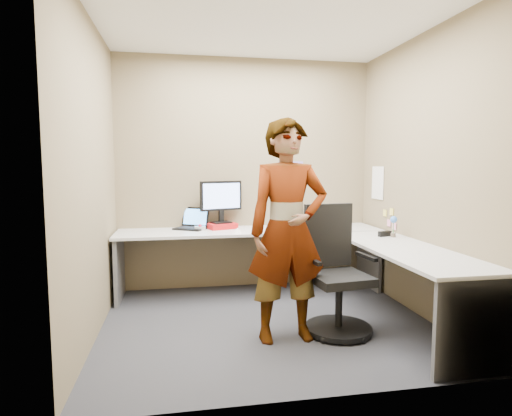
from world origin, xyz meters
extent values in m
plane|color=#27272C|center=(0.00, 0.00, 0.00)|extent=(3.00, 3.00, 0.00)
plane|color=brown|center=(0.00, 1.30, 1.35)|extent=(3.00, 0.00, 3.00)
plane|color=brown|center=(1.50, 0.00, 1.35)|extent=(0.00, 2.70, 2.70)
plane|color=brown|center=(-1.50, 0.00, 1.35)|extent=(0.00, 2.70, 2.70)
plane|color=white|center=(0.00, 0.00, 2.70)|extent=(3.00, 3.00, 0.00)
cube|color=#B8B8B8|center=(0.00, 0.98, 0.71)|extent=(2.96, 0.65, 0.03)
cube|color=#B8B8B8|center=(1.18, -0.32, 0.71)|extent=(0.65, 1.91, 0.03)
cube|color=#59595B|center=(-1.44, 0.98, 0.35)|extent=(0.04, 0.60, 0.70)
cube|color=#59595B|center=(1.44, 0.98, 0.35)|extent=(0.04, 0.60, 0.70)
cube|color=#59595B|center=(1.18, -1.24, 0.35)|extent=(0.60, 0.04, 0.70)
cube|color=#B41213|center=(-0.31, 1.11, 0.76)|extent=(0.38, 0.32, 0.06)
cube|color=black|center=(-0.31, 1.11, 0.80)|extent=(0.25, 0.21, 0.02)
cube|color=black|center=(-0.31, 1.14, 0.87)|extent=(0.06, 0.06, 0.13)
cube|color=black|center=(-0.31, 1.14, 1.11)|extent=(0.49, 0.20, 0.34)
cube|color=#92B2FD|center=(-0.31, 1.12, 1.11)|extent=(0.43, 0.16, 0.29)
cube|color=black|center=(-0.67, 1.12, 0.74)|extent=(0.41, 0.38, 0.02)
cube|color=black|center=(-0.60, 1.22, 0.86)|extent=(0.32, 0.24, 0.22)
cube|color=#50A4FF|center=(-0.60, 1.22, 0.86)|extent=(0.28, 0.20, 0.18)
cube|color=#B7B7BC|center=(-0.56, 1.03, 0.75)|extent=(0.12, 0.08, 0.04)
sphere|color=red|center=(-0.56, 1.02, 0.78)|extent=(0.04, 0.04, 0.04)
cone|color=white|center=(-0.18, 0.75, 0.76)|extent=(0.10, 0.10, 0.06)
cube|color=black|center=(1.28, 0.28, 0.76)|extent=(0.16, 0.08, 0.05)
cylinder|color=brown|center=(1.34, 0.22, 0.75)|extent=(0.05, 0.05, 0.04)
cylinder|color=#338C3F|center=(1.34, 0.22, 0.84)|extent=(0.01, 0.01, 0.14)
sphere|color=#3D79D8|center=(1.34, 0.22, 0.91)|extent=(0.07, 0.07, 0.07)
cube|color=#846BB7|center=(0.55, 1.29, 1.30)|extent=(0.30, 0.01, 0.40)
cube|color=white|center=(1.49, 0.90, 1.25)|extent=(0.01, 0.28, 0.38)
cube|color=#F2E059|center=(1.49, 0.55, 0.95)|extent=(0.01, 0.07, 0.07)
cube|color=pink|center=(1.49, 0.60, 0.82)|extent=(0.01, 0.07, 0.07)
cube|color=pink|center=(1.49, 0.48, 0.80)|extent=(0.01, 0.07, 0.07)
cube|color=#F2E059|center=(1.49, 0.70, 0.92)|extent=(0.01, 0.07, 0.07)
cylinder|color=black|center=(0.56, -0.33, 0.04)|extent=(0.58, 0.58, 0.04)
cylinder|color=black|center=(0.56, -0.33, 0.27)|extent=(0.06, 0.06, 0.41)
cube|color=black|center=(0.56, -0.33, 0.49)|extent=(0.53, 0.53, 0.07)
cube|color=black|center=(0.53, -0.10, 0.83)|extent=(0.46, 0.10, 0.57)
cube|color=black|center=(0.30, -0.36, 0.66)|extent=(0.08, 0.31, 0.03)
cube|color=black|center=(0.81, -0.30, 0.66)|extent=(0.08, 0.31, 0.03)
imported|color=#999399|center=(0.09, -0.36, 0.92)|extent=(0.70, 0.48, 1.84)
camera|label=1|loc=(-0.79, -3.74, 1.47)|focal=30.00mm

